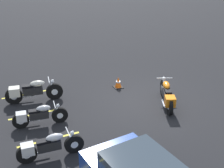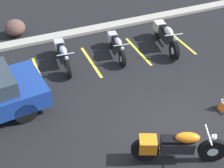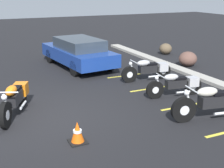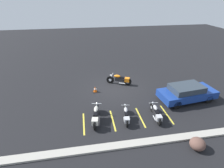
% 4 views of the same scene
% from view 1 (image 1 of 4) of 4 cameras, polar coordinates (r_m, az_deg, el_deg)
% --- Properties ---
extents(ground, '(60.00, 60.00, 0.00)m').
position_cam_1_polar(ground, '(12.88, 6.21, -3.31)').
color(ground, black).
extents(motorcycle_orange_featured, '(2.15, 1.11, 0.90)m').
position_cam_1_polar(motorcycle_orange_featured, '(12.52, 10.01, -1.96)').
color(motorcycle_orange_featured, black).
rests_on(motorcycle_orange_featured, ground).
extents(parked_bike_0, '(0.58, 2.05, 0.81)m').
position_cam_1_polar(parked_bike_0, '(9.69, -11.78, -11.10)').
color(parked_bike_0, black).
rests_on(parked_bike_0, ground).
extents(parked_bike_1, '(0.62, 1.95, 0.77)m').
position_cam_1_polar(parked_bike_1, '(11.37, -13.49, -5.62)').
color(parked_bike_1, black).
rests_on(parked_bike_1, ground).
extents(parked_bike_2, '(0.78, 2.30, 0.91)m').
position_cam_1_polar(parked_bike_2, '(13.05, -14.58, -1.24)').
color(parked_bike_2, black).
rests_on(parked_bike_2, ground).
extents(traffic_cone, '(0.40, 0.40, 0.51)m').
position_cam_1_polar(traffic_cone, '(13.98, 1.14, 0.25)').
color(traffic_cone, black).
rests_on(traffic_cone, ground).
extents(stall_line_1, '(0.10, 2.10, 0.00)m').
position_cam_1_polar(stall_line_1, '(10.73, -11.45, -9.93)').
color(stall_line_1, gold).
rests_on(stall_line_1, ground).
extents(stall_line_2, '(0.10, 2.10, 0.00)m').
position_cam_1_polar(stall_line_2, '(12.31, -13.64, -5.32)').
color(stall_line_2, gold).
rests_on(stall_line_2, ground).
extents(stall_line_3, '(0.10, 2.10, 0.00)m').
position_cam_1_polar(stall_line_3, '(13.96, -15.30, -1.77)').
color(stall_line_3, gold).
rests_on(stall_line_3, ground).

